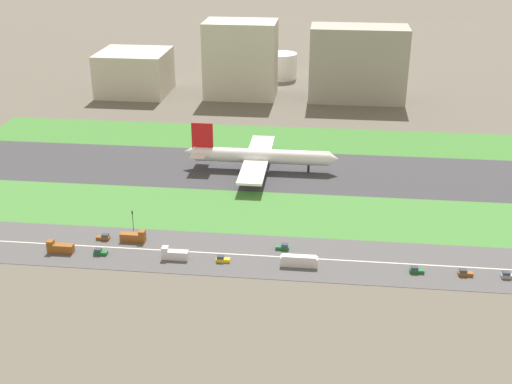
{
  "coord_description": "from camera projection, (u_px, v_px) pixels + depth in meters",
  "views": [
    {
      "loc": [
        23.63,
        -254.23,
        102.83
      ],
      "look_at": [
        -1.14,
        -36.5,
        6.0
      ],
      "focal_mm": 45.86,
      "sensor_mm": 36.0,
      "label": 1
    }
  ],
  "objects": [
    {
      "name": "grass_median_north",
      "position": [
        277.0,
        138.0,
        312.3
      ],
      "size": [
        280.0,
        36.0,
        0.1
      ],
      "primitive_type": "cube",
      "color": "#3D7A33",
      "rests_on": "ground_plane"
    },
    {
      "name": "car_0",
      "position": [
        222.0,
        259.0,
        204.52
      ],
      "size": [
        4.4,
        1.8,
        2.0
      ],
      "rotation": [
        0.0,
        0.0,
        3.14
      ],
      "color": "yellow",
      "rests_on": "highway"
    },
    {
      "name": "grass_median_south",
      "position": [
        258.0,
        212.0,
        237.77
      ],
      "size": [
        280.0,
        36.0,
        0.1
      ],
      "primitive_type": "cube",
      "color": "#427F38",
      "rests_on": "ground_plane"
    },
    {
      "name": "fuel_tank_west",
      "position": [
        281.0,
        66.0,
        417.07
      ],
      "size": [
        20.1,
        20.1,
        16.02
      ],
      "primitive_type": "cylinder",
      "color": "silver",
      "rests_on": "ground_plane"
    },
    {
      "name": "car_6",
      "position": [
        465.0,
        273.0,
        196.87
      ],
      "size": [
        4.4,
        1.8,
        2.0
      ],
      "rotation": [
        0.0,
        0.0,
        3.14
      ],
      "color": "brown",
      "rests_on": "highway"
    },
    {
      "name": "truck_0",
      "position": [
        134.0,
        237.0,
        216.55
      ],
      "size": [
        8.4,
        2.5,
        4.0
      ],
      "color": "brown",
      "rests_on": "highway"
    },
    {
      "name": "truck_1",
      "position": [
        174.0,
        254.0,
        205.8
      ],
      "size": [
        8.4,
        2.5,
        4.0
      ],
      "rotation": [
        0.0,
        0.0,
        3.14
      ],
      "color": "silver",
      "rests_on": "highway"
    },
    {
      "name": "bus_0",
      "position": [
        299.0,
        261.0,
        201.68
      ],
      "size": [
        11.6,
        2.5,
        3.5
      ],
      "rotation": [
        0.0,
        0.0,
        3.14
      ],
      "color": "silver",
      "rests_on": "highway"
    },
    {
      "name": "truck_2",
      "position": [
        60.0,
        248.0,
        209.69
      ],
      "size": [
        8.4,
        2.5,
        4.0
      ],
      "rotation": [
        0.0,
        0.0,
        3.14
      ],
      "color": "brown",
      "rests_on": "highway"
    },
    {
      "name": "car_2",
      "position": [
        100.0,
        252.0,
        208.62
      ],
      "size": [
        4.4,
        1.8,
        2.0
      ],
      "rotation": [
        0.0,
        0.0,
        3.14
      ],
      "color": "#19662D",
      "rests_on": "highway"
    },
    {
      "name": "fuel_tank_centre",
      "position": [
        333.0,
        66.0,
        413.3
      ],
      "size": [
        22.9,
        22.9,
        17.95
      ],
      "primitive_type": "cylinder",
      "color": "silver",
      "rests_on": "ground_plane"
    },
    {
      "name": "hangar_building",
      "position": [
        241.0,
        59.0,
        372.76
      ],
      "size": [
        40.55,
        26.66,
        43.02
      ],
      "primitive_type": "cube",
      "color": "beige",
      "rests_on": "ground_plane"
    },
    {
      "name": "car_5",
      "position": [
        508.0,
        275.0,
        195.57
      ],
      "size": [
        4.4,
        1.8,
        2.0
      ],
      "rotation": [
        0.0,
        0.0,
        3.14
      ],
      "color": "#99999E",
      "rests_on": "highway"
    },
    {
      "name": "runway",
      "position": [
        268.0,
        170.0,
        275.04
      ],
      "size": [
        280.0,
        46.0,
        0.1
      ],
      "primitive_type": "cube",
      "color": "#38383D",
      "rests_on": "ground_plane"
    },
    {
      "name": "highway_centerline",
      "position": [
        247.0,
        255.0,
        208.67
      ],
      "size": [
        266.0,
        0.5,
        0.01
      ],
      "primitive_type": "cube",
      "color": "silver",
      "rests_on": "highway"
    },
    {
      "name": "terminal_building",
      "position": [
        135.0,
        72.0,
        382.99
      ],
      "size": [
        39.32,
        37.47,
        24.6
      ],
      "primitive_type": "cube",
      "color": "beige",
      "rests_on": "ground_plane"
    },
    {
      "name": "car_1",
      "position": [
        416.0,
        270.0,
        198.36
      ],
      "size": [
        4.4,
        1.8,
        2.0
      ],
      "rotation": [
        0.0,
        0.0,
        3.14
      ],
      "color": "#19662D",
      "rests_on": "highway"
    },
    {
      "name": "traffic_light",
      "position": [
        133.0,
        219.0,
        223.02
      ],
      "size": [
        0.36,
        0.5,
        7.2
      ],
      "color": "#4C4C51",
      "rests_on": "highway"
    },
    {
      "name": "airliner",
      "position": [
        258.0,
        156.0,
        273.0
      ],
      "size": [
        65.0,
        56.0,
        19.7
      ],
      "color": "white",
      "rests_on": "runway"
    },
    {
      "name": "office_tower",
      "position": [
        358.0,
        64.0,
        366.24
      ],
      "size": [
        53.7,
        25.25,
        41.38
      ],
      "primitive_type": "cube",
      "color": "#9E998E",
      "rests_on": "ground_plane"
    },
    {
      "name": "car_3",
      "position": [
        283.0,
        247.0,
        211.72
      ],
      "size": [
        4.4,
        1.8,
        2.0
      ],
      "color": "#19662D",
      "rests_on": "highway"
    },
    {
      "name": "highway",
      "position": [
        247.0,
        255.0,
        208.69
      ],
      "size": [
        280.0,
        28.0,
        0.1
      ],
      "primitive_type": "cube",
      "color": "#4C4C4F",
      "rests_on": "ground_plane"
    },
    {
      "name": "car_4",
      "position": [
        104.0,
        237.0,
        217.93
      ],
      "size": [
        4.4,
        1.8,
        2.0
      ],
      "color": "brown",
      "rests_on": "highway"
    },
    {
      "name": "ground_plane",
      "position": [
        268.0,
        170.0,
        275.06
      ],
      "size": [
        800.0,
        800.0,
        0.0
      ],
      "primitive_type": "plane",
      "color": "#5B564C"
    }
  ]
}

